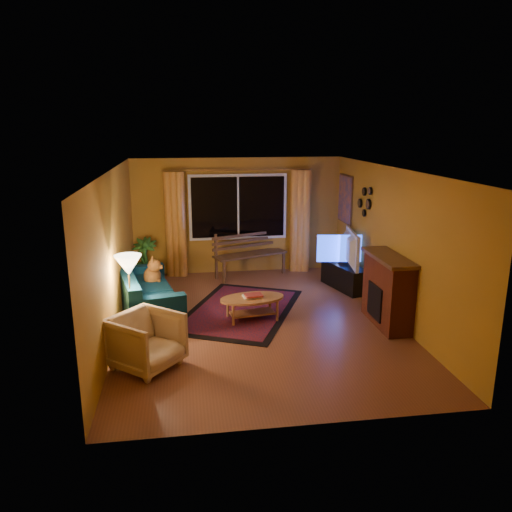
{
  "coord_description": "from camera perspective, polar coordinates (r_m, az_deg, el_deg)",
  "views": [
    {
      "loc": [
        -1.17,
        -7.65,
        3.16
      ],
      "look_at": [
        0.0,
        0.3,
        1.05
      ],
      "focal_mm": 35.0,
      "sensor_mm": 36.0,
      "label": 1
    }
  ],
  "objects": [
    {
      "name": "armchair",
      "position": [
        6.88,
        -12.44,
        -9.22
      ],
      "size": [
        1.09,
        1.09,
        0.82
      ],
      "primitive_type": "imported",
      "rotation": [
        0.0,
        0.0,
        0.87
      ],
      "color": "#D3B390",
      "rests_on": "ground"
    },
    {
      "name": "mirror_cluster",
      "position": [
        9.66,
        12.27,
        6.29
      ],
      "size": [
        0.06,
        0.6,
        0.56
      ],
      "primitive_type": null,
      "color": "black",
      "rests_on": "wall_right"
    },
    {
      "name": "potted_plant",
      "position": [
        10.53,
        -12.61,
        -0.49
      ],
      "size": [
        0.58,
        0.58,
        0.92
      ],
      "primitive_type": "imported",
      "rotation": [
        0.0,
        0.0,
        -0.13
      ],
      "color": "#235B1E",
      "rests_on": "ground"
    },
    {
      "name": "window",
      "position": [
        10.79,
        -2.05,
        5.59
      ],
      "size": [
        2.0,
        0.02,
        1.3
      ],
      "primitive_type": "cube",
      "color": "black",
      "rests_on": "wall_back"
    },
    {
      "name": "wall_right",
      "position": [
        8.6,
        15.38,
        1.34
      ],
      "size": [
        0.02,
        6.0,
        2.5
      ],
      "primitive_type": "cube",
      "color": "#B8832B",
      "rests_on": "ground"
    },
    {
      "name": "wall_left",
      "position": [
        7.96,
        -15.99,
        0.25
      ],
      "size": [
        0.02,
        6.0,
        2.5
      ],
      "primitive_type": "cube",
      "color": "#B8832B",
      "rests_on": "ground"
    },
    {
      "name": "tv_console",
      "position": [
        10.08,
        10.1,
        -2.34
      ],
      "size": [
        0.68,
        1.23,
        0.49
      ],
      "primitive_type": "cube",
      "rotation": [
        0.0,
        0.0,
        0.27
      ],
      "color": "black",
      "rests_on": "ground"
    },
    {
      "name": "wall_back",
      "position": [
        10.89,
        -2.08,
        4.61
      ],
      "size": [
        4.5,
        0.02,
        2.5
      ],
      "primitive_type": "cube",
      "color": "#B8832B",
      "rests_on": "ground"
    },
    {
      "name": "fireplace",
      "position": [
        8.35,
        14.82,
        -4.01
      ],
      "size": [
        0.4,
        1.2,
        1.1
      ],
      "primitive_type": "cube",
      "color": "maroon",
      "rests_on": "ground"
    },
    {
      "name": "floor_lamp",
      "position": [
        7.69,
        -14.15,
        -4.78
      ],
      "size": [
        0.26,
        0.26,
        1.31
      ],
      "primitive_type": "cylinder",
      "rotation": [
        0.0,
        0.0,
        0.2
      ],
      "color": "#BF8C3F",
      "rests_on": "ground"
    },
    {
      "name": "rug",
      "position": [
        8.83,
        -1.8,
        -6.2
      ],
      "size": [
        2.64,
        3.13,
        0.02
      ],
      "primitive_type": "cube",
      "rotation": [
        0.0,
        0.0,
        -0.43
      ],
      "color": "maroon",
      "rests_on": "ground"
    },
    {
      "name": "television",
      "position": [
        9.92,
        10.25,
        0.88
      ],
      "size": [
        0.32,
        1.19,
        0.68
      ],
      "primitive_type": "imported",
      "rotation": [
        0.0,
        0.0,
        1.42
      ],
      "color": "black",
      "rests_on": "tv_console"
    },
    {
      "name": "coffee_table",
      "position": [
        8.37,
        -0.43,
        -6.01
      ],
      "size": [
        1.23,
        1.23,
        0.4
      ],
      "primitive_type": "cylinder",
      "rotation": [
        0.0,
        0.0,
        0.14
      ],
      "color": "#B37140",
      "rests_on": "ground"
    },
    {
      "name": "floor",
      "position": [
        8.36,
        0.3,
        -7.56
      ],
      "size": [
        4.5,
        6.0,
        0.02
      ],
      "primitive_type": "cube",
      "color": "brown",
      "rests_on": "ground"
    },
    {
      "name": "curtain_right",
      "position": [
        11.02,
        5.01,
        3.99
      ],
      "size": [
        0.36,
        0.36,
        2.24
      ],
      "primitive_type": "cylinder",
      "color": "gold",
      "rests_on": "ground"
    },
    {
      "name": "sofa",
      "position": [
        8.64,
        -12.2,
        -4.21
      ],
      "size": [
        1.28,
        2.16,
        0.82
      ],
      "primitive_type": "cube",
      "rotation": [
        0.0,
        0.0,
        0.22
      ],
      "color": "#062337",
      "rests_on": "ground"
    },
    {
      "name": "painting",
      "position": [
        10.76,
        10.15,
        6.42
      ],
      "size": [
        0.04,
        0.76,
        0.96
      ],
      "primitive_type": "cube",
      "color": "orange",
      "rests_on": "wall_right"
    },
    {
      "name": "bench",
      "position": [
        10.74,
        -0.65,
        -1.05
      ],
      "size": [
        1.67,
        1.02,
        0.48
      ],
      "primitive_type": "cube",
      "rotation": [
        0.0,
        0.0,
        0.37
      ],
      "color": "#4C311B",
      "rests_on": "ground"
    },
    {
      "name": "dog",
      "position": [
        9.0,
        -11.79,
        -1.85
      ],
      "size": [
        0.47,
        0.53,
        0.48
      ],
      "primitive_type": null,
      "rotation": [
        0.0,
        0.0,
        0.42
      ],
      "color": "#985C25",
      "rests_on": "sofa"
    },
    {
      "name": "curtain_rod",
      "position": [
        10.65,
        -2.07,
        9.81
      ],
      "size": [
        3.2,
        0.03,
        0.03
      ],
      "primitive_type": "cylinder",
      "rotation": [
        0.0,
        1.57,
        0.0
      ],
      "color": "#BF8C3F",
      "rests_on": "wall_back"
    },
    {
      "name": "ceiling",
      "position": [
        7.76,
        0.33,
        9.91
      ],
      "size": [
        4.5,
        6.0,
        0.02
      ],
      "primitive_type": "cube",
      "color": "white",
      "rests_on": "ground"
    },
    {
      "name": "curtain_left",
      "position": [
        10.73,
        -9.2,
        3.56
      ],
      "size": [
        0.36,
        0.36,
        2.24
      ],
      "primitive_type": "cylinder",
      "color": "gold",
      "rests_on": "ground"
    }
  ]
}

